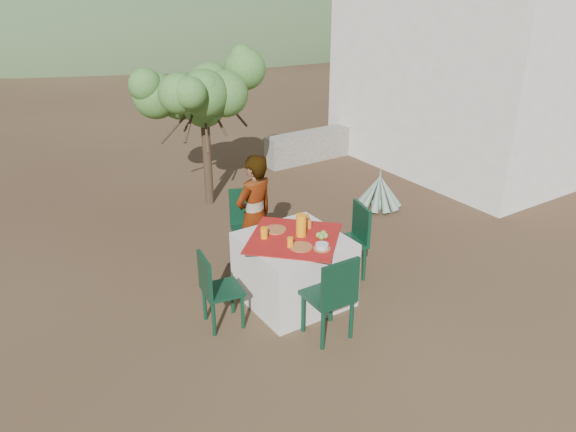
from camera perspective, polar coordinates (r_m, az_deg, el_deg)
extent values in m
plane|color=#352018|center=(6.54, -3.58, -7.34)|extent=(160.00, 160.00, 0.00)
cube|color=beige|center=(6.16, 0.59, -5.43)|extent=(1.02, 1.02, 0.75)
cube|color=#A11B17|center=(5.98, 0.61, -2.26)|extent=(1.30, 1.30, 0.01)
cylinder|color=black|center=(6.71, -4.93, -4.18)|extent=(0.05, 0.05, 0.47)
cylinder|color=black|center=(6.77, -1.94, -3.84)|extent=(0.05, 0.05, 0.47)
cylinder|color=black|center=(7.02, -5.43, -2.83)|extent=(0.05, 0.05, 0.47)
cylinder|color=black|center=(7.08, -2.57, -2.51)|extent=(0.05, 0.05, 0.47)
cube|color=black|center=(6.79, -3.77, -1.56)|extent=(0.56, 0.56, 0.04)
cube|color=black|center=(6.86, -4.14, 1.05)|extent=(0.43, 0.18, 0.46)
cylinder|color=black|center=(5.89, 4.38, -8.71)|extent=(0.04, 0.04, 0.45)
cylinder|color=black|center=(5.73, 1.56, -9.73)|extent=(0.04, 0.04, 0.45)
cylinder|color=black|center=(5.67, 6.45, -10.30)|extent=(0.04, 0.04, 0.45)
cylinder|color=black|center=(5.49, 3.56, -11.42)|extent=(0.04, 0.04, 0.45)
cube|color=black|center=(5.57, 4.06, -8.09)|extent=(0.43, 0.43, 0.04)
cube|color=black|center=(5.31, 5.35, -6.81)|extent=(0.43, 0.05, 0.44)
cylinder|color=black|center=(5.80, -4.63, -9.60)|extent=(0.04, 0.04, 0.41)
cylinder|color=black|center=(6.04, -5.66, -8.10)|extent=(0.04, 0.04, 0.41)
cylinder|color=black|center=(5.72, -7.56, -10.27)|extent=(0.04, 0.04, 0.41)
cylinder|color=black|center=(5.97, -8.47, -8.71)|extent=(0.04, 0.04, 0.41)
cube|color=black|center=(5.77, -6.67, -7.47)|extent=(0.43, 0.43, 0.04)
cube|color=black|center=(5.62, -8.45, -5.96)|extent=(0.09, 0.38, 0.40)
cylinder|color=black|center=(6.78, 3.95, -3.97)|extent=(0.04, 0.04, 0.44)
cylinder|color=black|center=(6.51, 5.09, -5.29)|extent=(0.04, 0.04, 0.44)
cylinder|color=black|center=(6.91, 6.51, -3.52)|extent=(0.04, 0.04, 0.44)
cylinder|color=black|center=(6.64, 7.74, -4.80)|extent=(0.04, 0.04, 0.44)
cube|color=black|center=(6.61, 5.90, -2.70)|extent=(0.50, 0.50, 0.04)
cube|color=black|center=(6.58, 7.48, -0.61)|extent=(0.14, 0.41, 0.43)
imported|color=#8C6651|center=(6.52, -3.41, -0.03)|extent=(0.62, 0.48, 1.49)
cylinder|color=#3F311F|center=(8.62, -8.22, 6.05)|extent=(0.13, 0.13, 1.52)
sphere|color=#3C6C27|center=(8.41, -8.53, 10.97)|extent=(0.65, 0.65, 0.65)
sphere|color=#3C6C27|center=(8.63, -4.93, 12.60)|extent=(0.61, 0.61, 0.61)
sphere|color=#3C6C27|center=(8.28, -12.36, 11.24)|extent=(0.56, 0.56, 0.56)
sphere|color=#3C6C27|center=(8.94, -9.66, 13.12)|extent=(0.59, 0.59, 0.59)
sphere|color=#3C6C27|center=(7.94, -6.49, 10.69)|extent=(0.52, 0.52, 0.52)
sphere|color=gray|center=(8.71, 9.14, 1.17)|extent=(0.23, 0.23, 0.23)
cone|color=gray|center=(8.60, 9.27, 2.99)|extent=(0.13, 0.13, 0.66)
cone|color=gray|center=(8.72, 9.97, 2.71)|extent=(0.41, 0.13, 0.55)
cone|color=gray|center=(8.76, 9.44, 2.86)|extent=(0.36, 0.30, 0.58)
cone|color=gray|center=(8.75, 8.84, 2.87)|extent=(0.22, 0.40, 0.57)
cone|color=gray|center=(8.69, 8.39, 2.75)|extent=(0.22, 0.39, 0.57)
cone|color=gray|center=(8.61, 8.25, 2.54)|extent=(0.37, 0.30, 0.58)
cone|color=gray|center=(8.53, 8.50, 2.31)|extent=(0.41, 0.13, 0.55)
cone|color=gray|center=(8.49, 9.03, 2.16)|extent=(0.36, 0.30, 0.58)
cone|color=gray|center=(8.50, 9.65, 2.15)|extent=(0.22, 0.40, 0.57)
cone|color=gray|center=(8.56, 10.10, 2.28)|extent=(0.22, 0.39, 0.57)
cone|color=gray|center=(8.65, 10.22, 2.49)|extent=(0.37, 0.30, 0.58)
cube|color=white|center=(10.82, 18.22, 12.93)|extent=(3.20, 4.20, 3.00)
cube|color=gray|center=(10.87, 3.98, 7.44)|extent=(2.60, 0.35, 0.55)
ellipsoid|color=#364A29|center=(43.57, -14.15, 19.24)|extent=(48.00, 48.00, 20.00)
ellipsoid|color=slate|center=(59.51, -2.20, 21.12)|extent=(36.00, 36.00, 14.00)
cylinder|color=brown|center=(6.13, -1.30, -1.39)|extent=(0.24, 0.24, 0.01)
cylinder|color=brown|center=(5.77, 1.33, -3.16)|extent=(0.24, 0.24, 0.01)
cylinder|color=orange|center=(5.95, -2.44, -1.72)|extent=(0.08, 0.08, 0.12)
cylinder|color=orange|center=(5.76, 0.22, -2.68)|extent=(0.06, 0.06, 0.10)
cylinder|color=orange|center=(5.97, 1.34, -0.94)|extent=(0.11, 0.11, 0.25)
cylinder|color=brown|center=(5.75, 3.46, -3.32)|extent=(0.18, 0.18, 0.01)
cylinder|color=silver|center=(5.74, 3.47, -3.05)|extent=(0.13, 0.13, 0.05)
cylinder|color=orange|center=(6.17, 2.16, -0.85)|extent=(0.06, 0.06, 0.09)
cylinder|color=orange|center=(6.28, 1.83, -0.33)|extent=(0.07, 0.07, 0.10)
cube|color=silver|center=(6.17, 1.51, -0.86)|extent=(0.07, 0.04, 0.09)
sphere|color=olive|center=(5.96, 3.14, -1.96)|extent=(0.07, 0.07, 0.07)
sphere|color=olive|center=(6.00, 3.61, -1.77)|extent=(0.07, 0.07, 0.07)
sphere|color=olive|center=(5.95, 3.79, -2.02)|extent=(0.07, 0.07, 0.07)
sphere|color=olive|center=(5.92, 3.42, -2.14)|extent=(0.07, 0.07, 0.07)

